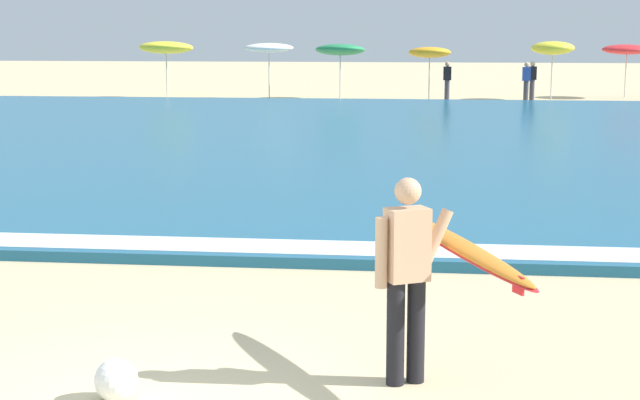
# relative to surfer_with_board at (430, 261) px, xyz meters

# --- Properties ---
(sea) EXTENTS (120.00, 28.00, 0.14)m
(sea) POSITION_rel_surfer_with_board_xyz_m (-1.98, 17.76, -0.95)
(sea) COLOR #1E6084
(sea) RESTS_ON ground
(surf_foam) EXTENTS (120.00, 0.84, 0.01)m
(surf_foam) POSITION_rel_surfer_with_board_xyz_m (-1.98, 4.36, -0.88)
(surf_foam) COLOR white
(surf_foam) RESTS_ON sea
(surfer_with_board) EXTENTS (1.35, 2.20, 1.73)m
(surfer_with_board) POSITION_rel_surfer_with_board_xyz_m (0.00, 0.00, 0.00)
(surfer_with_board) COLOR black
(surfer_with_board) RESTS_ON ground
(beach_umbrella_0) EXTENTS (2.24, 2.27, 2.43)m
(beach_umbrella_0) POSITION_rel_surfer_with_board_xyz_m (-11.13, 32.95, 1.09)
(beach_umbrella_0) COLOR beige
(beach_umbrella_0) RESTS_ON ground
(beach_umbrella_1) EXTENTS (2.01, 2.01, 2.31)m
(beach_umbrella_1) POSITION_rel_surfer_with_board_xyz_m (-6.79, 32.91, 1.09)
(beach_umbrella_1) COLOR beige
(beach_umbrella_1) RESTS_ON ground
(beach_umbrella_2) EXTENTS (2.05, 2.08, 2.35)m
(beach_umbrella_2) POSITION_rel_surfer_with_board_xyz_m (-3.90, 33.45, 1.00)
(beach_umbrella_2) COLOR beige
(beach_umbrella_2) RESTS_ON ground
(beach_umbrella_3) EXTENTS (1.71, 1.74, 2.23)m
(beach_umbrella_3) POSITION_rel_surfer_with_board_xyz_m (-0.23, 32.94, 0.91)
(beach_umbrella_3) COLOR beige
(beach_umbrella_3) RESTS_ON ground
(beach_umbrella_4) EXTENTS (1.75, 1.76, 2.42)m
(beach_umbrella_4) POSITION_rel_surfer_with_board_xyz_m (4.72, 33.74, 1.09)
(beach_umbrella_4) COLOR beige
(beach_umbrella_4) RESTS_ON ground
(beach_umbrella_5) EXTENTS (2.03, 2.04, 2.25)m
(beach_umbrella_5) POSITION_rel_surfer_with_board_xyz_m (7.94, 35.35, 1.01)
(beach_umbrella_5) COLOR beige
(beach_umbrella_5) RESTS_ON ground
(beachgoer_near_row_left) EXTENTS (0.32, 0.20, 1.58)m
(beachgoer_near_row_left) POSITION_rel_surfer_with_board_xyz_m (3.62, 32.70, -0.18)
(beachgoer_near_row_left) COLOR #383842
(beachgoer_near_row_left) RESTS_ON ground
(beachgoer_near_row_mid) EXTENTS (0.32, 0.20, 1.58)m
(beachgoer_near_row_mid) POSITION_rel_surfer_with_board_xyz_m (3.93, 33.44, -0.18)
(beachgoer_near_row_mid) COLOR #383842
(beachgoer_near_row_mid) RESTS_ON ground
(beachgoer_near_row_right) EXTENTS (0.32, 0.20, 1.58)m
(beachgoer_near_row_right) POSITION_rel_surfer_with_board_xyz_m (0.49, 32.84, -0.18)
(beachgoer_near_row_right) COLOR #383842
(beachgoer_near_row_right) RESTS_ON ground
(beach_ball) EXTENTS (0.35, 0.35, 0.35)m
(beach_ball) POSITION_rel_surfer_with_board_xyz_m (-2.44, -0.77, -0.85)
(beach_ball) COLOR white
(beach_ball) RESTS_ON ground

